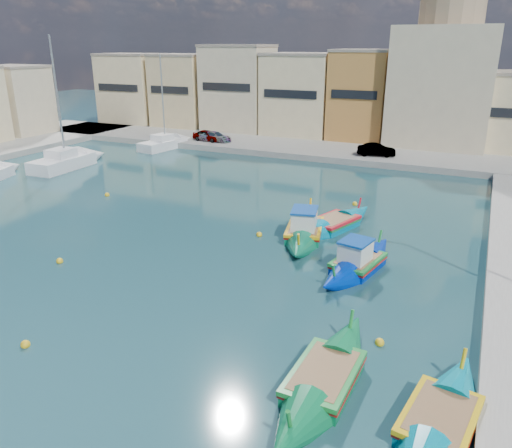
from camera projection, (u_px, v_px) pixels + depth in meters
The scene contains 13 objects.
ground at pixel (133, 276), 24.91m from camera, with size 160.00×160.00×0.00m, color #113535.
north_quay at pixel (326, 151), 52.07m from camera, with size 80.00×8.00×0.60m, color gray.
north_townhouses at pixel (408, 101), 54.09m from camera, with size 83.20×7.87×10.19m.
church_block at pixel (445, 69), 52.15m from camera, with size 10.00×10.00×19.10m.
parked_cars at pixel (257, 140), 53.35m from camera, with size 22.65×1.98×1.21m.
luzzu_turquoise_cabin at pixel (305, 231), 29.89m from camera, with size 3.99×9.21×2.89m.
luzzu_blue_cabin at pixel (358, 264), 25.48m from camera, with size 3.26×7.78×2.68m.
luzzu_cyan_mid at pixel (334, 225), 31.23m from camera, with size 4.37×8.22×2.38m.
luzzu_blue_south at pixel (324, 380), 16.80m from camera, with size 2.19×8.47×2.43m.
luzzu_cyan_south at pixel (439, 423), 14.91m from camera, with size 3.03×7.64×2.31m.
yacht_north at pixel (174, 143), 55.91m from camera, with size 3.53×8.31×10.75m.
yacht_midnorth at pixel (77, 160), 47.48m from camera, with size 2.96×8.95×12.57m.
mooring_buoys at pixel (201, 248), 28.07m from camera, with size 23.34×23.16×0.36m.
Camera 1 is at (15.08, -17.82, 10.96)m, focal length 35.00 mm.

